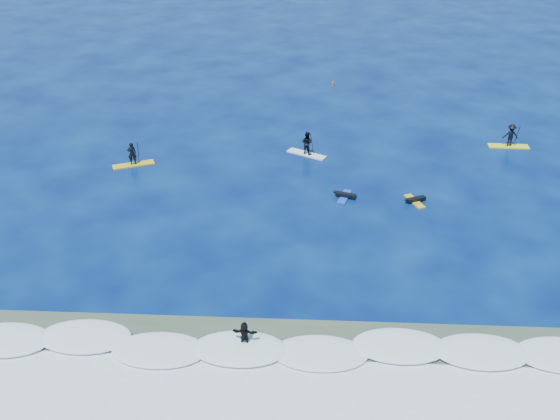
{
  "coord_description": "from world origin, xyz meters",
  "views": [
    {
      "loc": [
        0.14,
        -33.16,
        21.94
      ],
      "look_at": [
        -1.62,
        2.93,
        0.6
      ],
      "focal_mm": 40.0,
      "sensor_mm": 36.0,
      "label": 1
    }
  ],
  "objects_px": {
    "marker_buoy": "(333,84)",
    "prone_paddler_far": "(345,196)",
    "sup_paddler_left": "(132,157)",
    "sup_paddler_right": "(510,137)",
    "prone_paddler_near": "(415,200)",
    "wave_surfer": "(245,335)",
    "sup_paddler_center": "(307,145)"
  },
  "relations": [
    {
      "from": "sup_paddler_left",
      "to": "sup_paddler_right",
      "type": "xyz_separation_m",
      "value": [
        30.48,
        4.95,
        0.2
      ]
    },
    {
      "from": "sup_paddler_center",
      "to": "prone_paddler_far",
      "type": "relative_size",
      "value": 1.52
    },
    {
      "from": "marker_buoy",
      "to": "prone_paddler_near",
      "type": "bearing_deg",
      "value": -77.92
    },
    {
      "from": "marker_buoy",
      "to": "prone_paddler_far",
      "type": "bearing_deg",
      "value": -89.39
    },
    {
      "from": "prone_paddler_near",
      "to": "wave_surfer",
      "type": "xyz_separation_m",
      "value": [
        -10.57,
        -15.34,
        0.69
      ]
    },
    {
      "from": "sup_paddler_left",
      "to": "prone_paddler_near",
      "type": "relative_size",
      "value": 1.56
    },
    {
      "from": "prone_paddler_near",
      "to": "marker_buoy",
      "type": "distance_m",
      "value": 24.73
    },
    {
      "from": "sup_paddler_left",
      "to": "prone_paddler_far",
      "type": "relative_size",
      "value": 1.51
    },
    {
      "from": "prone_paddler_near",
      "to": "marker_buoy",
      "type": "relative_size",
      "value": 3.46
    },
    {
      "from": "sup_paddler_center",
      "to": "wave_surfer",
      "type": "bearing_deg",
      "value": -68.87
    },
    {
      "from": "sup_paddler_right",
      "to": "marker_buoy",
      "type": "distance_m",
      "value": 20.33
    },
    {
      "from": "sup_paddler_right",
      "to": "prone_paddler_far",
      "type": "distance_m",
      "value": 16.88
    },
    {
      "from": "sup_paddler_left",
      "to": "sup_paddler_right",
      "type": "height_order",
      "value": "sup_paddler_right"
    },
    {
      "from": "marker_buoy",
      "to": "sup_paddler_right",
      "type": "bearing_deg",
      "value": -45.3
    },
    {
      "from": "sup_paddler_right",
      "to": "prone_paddler_far",
      "type": "height_order",
      "value": "sup_paddler_right"
    },
    {
      "from": "prone_paddler_far",
      "to": "wave_surfer",
      "type": "bearing_deg",
      "value": 177.34
    },
    {
      "from": "sup_paddler_left",
      "to": "marker_buoy",
      "type": "distance_m",
      "value": 25.26
    },
    {
      "from": "prone_paddler_far",
      "to": "sup_paddler_left",
      "type": "bearing_deg",
      "value": 92.11
    },
    {
      "from": "sup_paddler_left",
      "to": "sup_paddler_right",
      "type": "relative_size",
      "value": 0.98
    },
    {
      "from": "sup_paddler_left",
      "to": "sup_paddler_center",
      "type": "distance_m",
      "value": 13.87
    },
    {
      "from": "marker_buoy",
      "to": "sup_paddler_center",
      "type": "bearing_deg",
      "value": -98.69
    },
    {
      "from": "sup_paddler_right",
      "to": "prone_paddler_far",
      "type": "relative_size",
      "value": 1.54
    },
    {
      "from": "wave_surfer",
      "to": "sup_paddler_left",
      "type": "bearing_deg",
      "value": 122.81
    },
    {
      "from": "wave_surfer",
      "to": "marker_buoy",
      "type": "distance_m",
      "value": 39.89
    },
    {
      "from": "wave_surfer",
      "to": "sup_paddler_center",
      "type": "bearing_deg",
      "value": 87.52
    },
    {
      "from": "sup_paddler_left",
      "to": "marker_buoy",
      "type": "xyz_separation_m",
      "value": [
        16.19,
        19.39,
        -0.44
      ]
    },
    {
      "from": "prone_paddler_far",
      "to": "wave_surfer",
      "type": "xyz_separation_m",
      "value": [
        -5.65,
        -15.74,
        0.68
      ]
    },
    {
      "from": "prone_paddler_near",
      "to": "prone_paddler_far",
      "type": "height_order",
      "value": "prone_paddler_far"
    },
    {
      "from": "prone_paddler_far",
      "to": "sup_paddler_center",
      "type": "bearing_deg",
      "value": 39.02
    },
    {
      "from": "sup_paddler_right",
      "to": "sup_paddler_left",
      "type": "bearing_deg",
      "value": -169.09
    },
    {
      "from": "sup_paddler_center",
      "to": "sup_paddler_left",
      "type": "bearing_deg",
      "value": -140.98
    },
    {
      "from": "sup_paddler_left",
      "to": "marker_buoy",
      "type": "bearing_deg",
      "value": 27.94
    }
  ]
}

